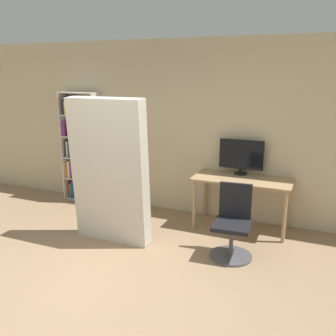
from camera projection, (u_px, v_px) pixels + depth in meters
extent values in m
plane|color=#937556|center=(69.00, 302.00, 3.72)|extent=(16.00, 16.00, 0.00)
cube|color=#C6B793|center=(175.00, 128.00, 5.89)|extent=(8.00, 0.06, 2.70)
cube|color=tan|center=(243.00, 179.00, 5.29)|extent=(1.38, 0.64, 0.03)
cylinder|color=tan|center=(194.00, 204.00, 5.39)|extent=(0.05, 0.05, 0.72)
cylinder|color=tan|center=(284.00, 217.00, 4.91)|extent=(0.05, 0.05, 0.72)
cylinder|color=tan|center=(205.00, 194.00, 5.85)|extent=(0.05, 0.05, 0.72)
cylinder|color=tan|center=(289.00, 204.00, 5.38)|extent=(0.05, 0.05, 0.72)
cylinder|color=black|center=(240.00, 173.00, 5.50)|extent=(0.18, 0.18, 0.02)
cylinder|color=black|center=(240.00, 170.00, 5.49)|extent=(0.04, 0.04, 0.07)
cube|color=black|center=(241.00, 154.00, 5.43)|extent=(0.65, 0.02, 0.43)
cube|color=black|center=(241.00, 154.00, 5.43)|extent=(0.62, 0.03, 0.41)
cylinder|color=#4C4C51|center=(231.00, 256.00, 4.60)|extent=(0.52, 0.52, 0.03)
cylinder|color=#4C4C51|center=(231.00, 241.00, 4.55)|extent=(0.05, 0.05, 0.37)
cube|color=black|center=(232.00, 225.00, 4.50)|extent=(0.47, 0.47, 0.05)
cube|color=black|center=(235.00, 200.00, 4.62)|extent=(0.40, 0.07, 0.45)
cube|color=beige|center=(66.00, 146.00, 6.59)|extent=(0.02, 0.29, 1.88)
cube|color=beige|center=(98.00, 149.00, 6.34)|extent=(0.02, 0.29, 1.88)
cube|color=beige|center=(87.00, 146.00, 6.59)|extent=(0.68, 0.02, 1.88)
cube|color=beige|center=(85.00, 199.00, 6.70)|extent=(0.64, 0.26, 0.02)
cube|color=beige|center=(84.00, 179.00, 6.61)|extent=(0.64, 0.26, 0.02)
cube|color=beige|center=(83.00, 158.00, 6.51)|extent=(0.64, 0.26, 0.02)
cube|color=beige|center=(81.00, 137.00, 6.42)|extent=(0.64, 0.26, 0.02)
cube|color=beige|center=(80.00, 115.00, 6.32)|extent=(0.64, 0.26, 0.02)
cube|color=beige|center=(79.00, 93.00, 6.23)|extent=(0.64, 0.26, 0.02)
cube|color=red|center=(72.00, 188.00, 6.79)|extent=(0.04, 0.18, 0.28)
cube|color=#287A38|center=(74.00, 190.00, 6.76)|extent=(0.04, 0.20, 0.25)
cube|color=#1E4C9E|center=(75.00, 189.00, 6.71)|extent=(0.04, 0.17, 0.31)
cube|color=red|center=(78.00, 189.00, 6.73)|extent=(0.02, 0.14, 0.30)
cube|color=#287A38|center=(78.00, 190.00, 6.71)|extent=(0.03, 0.21, 0.28)
cube|color=orange|center=(70.00, 169.00, 6.69)|extent=(0.03, 0.21, 0.28)
cube|color=silver|center=(71.00, 168.00, 6.67)|extent=(0.03, 0.18, 0.30)
cube|color=#7A2D84|center=(74.00, 169.00, 6.66)|extent=(0.03, 0.17, 0.27)
cube|color=#232328|center=(75.00, 168.00, 6.64)|extent=(0.02, 0.18, 0.31)
cube|color=orange|center=(77.00, 171.00, 6.64)|extent=(0.02, 0.18, 0.22)
cube|color=teal|center=(79.00, 171.00, 6.63)|extent=(0.02, 0.22, 0.24)
cube|color=#232328|center=(69.00, 148.00, 6.60)|extent=(0.04, 0.20, 0.28)
cube|color=silver|center=(70.00, 149.00, 6.57)|extent=(0.02, 0.19, 0.27)
cube|color=brown|center=(73.00, 148.00, 6.60)|extent=(0.02, 0.15, 0.30)
cube|color=#1E4C9E|center=(73.00, 150.00, 6.55)|extent=(0.03, 0.17, 0.23)
cube|color=#7A2D84|center=(74.00, 149.00, 6.54)|extent=(0.02, 0.21, 0.28)
cube|color=#232328|center=(77.00, 149.00, 6.56)|extent=(0.03, 0.14, 0.26)
cube|color=gold|center=(79.00, 149.00, 6.53)|extent=(0.04, 0.21, 0.27)
cube|color=#7A2D84|center=(66.00, 129.00, 6.49)|extent=(0.03, 0.21, 0.24)
cube|color=#7A2D84|center=(68.00, 128.00, 6.48)|extent=(0.02, 0.22, 0.27)
cube|color=orange|center=(71.00, 128.00, 6.51)|extent=(0.04, 0.16, 0.25)
cube|color=gold|center=(71.00, 129.00, 6.47)|extent=(0.02, 0.20, 0.23)
cube|color=#7A2D84|center=(72.00, 129.00, 6.42)|extent=(0.04, 0.16, 0.23)
cube|color=brown|center=(66.00, 107.00, 6.42)|extent=(0.03, 0.20, 0.23)
cube|color=#232328|center=(65.00, 107.00, 6.35)|extent=(0.02, 0.15, 0.25)
cube|color=gold|center=(68.00, 108.00, 6.37)|extent=(0.02, 0.20, 0.22)
cube|color=teal|center=(71.00, 107.00, 6.39)|extent=(0.04, 0.20, 0.23)
cube|color=#7A2D84|center=(73.00, 105.00, 6.36)|extent=(0.04, 0.20, 0.32)
cube|color=#287A38|center=(74.00, 106.00, 6.34)|extent=(0.02, 0.19, 0.28)
cube|color=orange|center=(77.00, 107.00, 6.37)|extent=(0.03, 0.15, 0.23)
cube|color=beige|center=(109.00, 172.00, 4.82)|extent=(1.04, 0.32, 1.91)
cube|color=beige|center=(145.00, 176.00, 4.63)|extent=(0.01, 0.32, 1.88)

